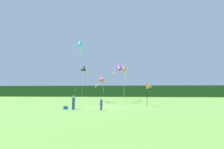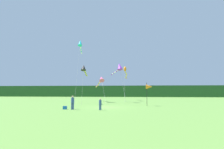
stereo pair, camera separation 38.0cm
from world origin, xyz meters
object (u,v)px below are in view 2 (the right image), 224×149
object	(u,v)px
person_child	(100,104)
kite_purple	(119,67)
person_adult	(73,102)
kite_orange	(125,71)
kite_black	(84,69)
kite_cyan	(80,44)
kite_rainbow	(101,80)
cooler_box	(65,108)
banner_flag_pole	(149,87)

from	to	relation	value
person_child	kite_purple	world-z (taller)	kite_purple
person_adult	kite_purple	world-z (taller)	kite_purple
person_adult	kite_purple	distance (m)	15.68
person_child	kite_purple	distance (m)	15.21
kite_orange	person_child	bearing A→B (deg)	-96.35
kite_black	kite_cyan	world-z (taller)	kite_cyan
kite_rainbow	kite_black	bearing A→B (deg)	-110.09
person_child	kite_orange	size ratio (longest dim) A/B	0.13
kite_rainbow	kite_cyan	world-z (taller)	kite_cyan
kite_orange	kite_purple	distance (m)	6.41
cooler_box	kite_purple	bearing A→B (deg)	67.35
kite_rainbow	kite_purple	distance (m)	4.41
person_adult	kite_orange	bearing A→B (deg)	74.43
kite_purple	person_adult	bearing A→B (deg)	-108.52
cooler_box	banner_flag_pole	bearing A→B (deg)	29.83
cooler_box	kite_cyan	world-z (taller)	kite_cyan
kite_rainbow	kite_orange	distance (m)	7.70
kite_rainbow	kite_black	size ratio (longest dim) A/B	1.30
person_adult	person_child	bearing A→B (deg)	-1.99
kite_black	kite_purple	world-z (taller)	kite_purple
kite_rainbow	kite_orange	bearing A→B (deg)	51.00
kite_rainbow	cooler_box	bearing A→B (deg)	-98.00
cooler_box	kite_cyan	bearing A→B (deg)	99.33
kite_cyan	kite_black	bearing A→B (deg)	-67.17
kite_cyan	person_adult	bearing A→B (deg)	-76.86
kite_purple	kite_cyan	bearing A→B (deg)	176.52
person_child	cooler_box	world-z (taller)	person_child
kite_rainbow	kite_cyan	xyz separation A→B (m)	(-4.28, -0.11, 7.31)
person_adult	kite_orange	distance (m)	21.63
cooler_box	kite_orange	bearing A→B (deg)	71.53
kite_black	kite_cyan	distance (m)	8.22
person_child	kite_orange	world-z (taller)	kite_orange
banner_flag_pole	kite_black	xyz separation A→B (m)	(-10.62, 2.52, 3.20)
kite_orange	kite_rainbow	bearing A→B (deg)	-129.00
person_child	banner_flag_pole	distance (m)	9.19
kite_rainbow	kite_cyan	bearing A→B (deg)	-178.49
person_child	person_adult	bearing A→B (deg)	178.01
cooler_box	kite_purple	xyz separation A→B (m)	(5.63, 13.50, 6.66)
kite_purple	kite_cyan	world-z (taller)	kite_cyan
cooler_box	kite_orange	distance (m)	21.89
banner_flag_pole	kite_purple	world-z (taller)	kite_purple
person_child	kite_rainbow	size ratio (longest dim) A/B	0.15
kite_purple	banner_flag_pole	bearing A→B (deg)	-56.28
banner_flag_pole	kite_orange	size ratio (longest dim) A/B	0.33
kite_orange	kite_cyan	xyz separation A→B (m)	(-8.92, -5.84, 5.11)
person_adult	kite_purple	size ratio (longest dim) A/B	0.21
kite_rainbow	kite_purple	size ratio (longest dim) A/B	1.13
person_adult	kite_black	size ratio (longest dim) A/B	0.24
person_adult	banner_flag_pole	world-z (taller)	banner_flag_pole
banner_flag_pole	kite_orange	world-z (taller)	kite_orange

